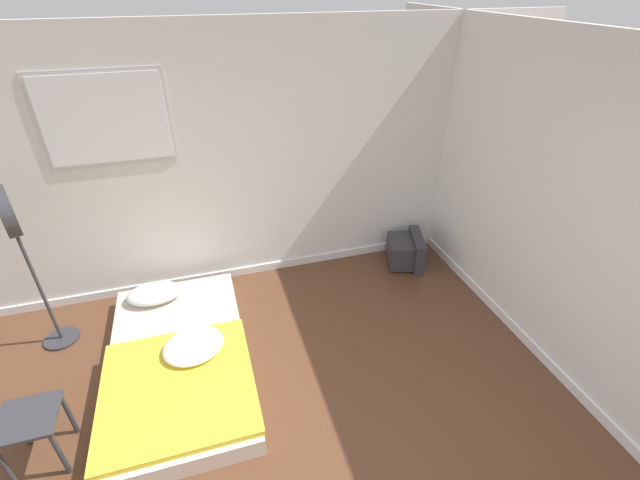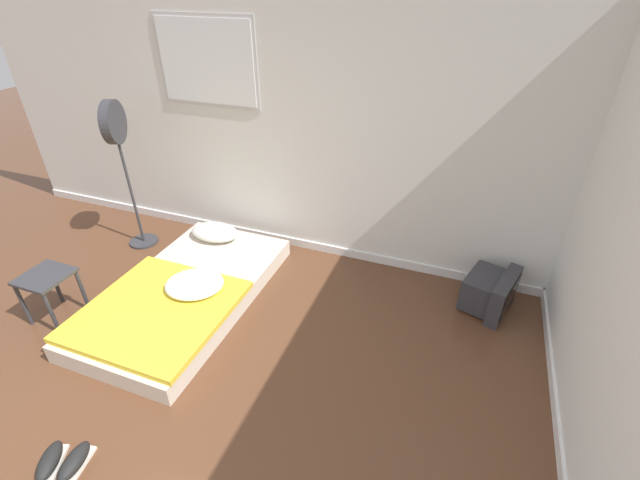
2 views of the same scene
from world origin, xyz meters
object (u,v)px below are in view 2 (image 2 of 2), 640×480
at_px(mattress_bed, 186,291).
at_px(sneaker_pair, 62,462).
at_px(side_stool, 48,284).
at_px(standing_fan, 118,142).
at_px(crt_tv, 491,292).

relative_size(mattress_bed, sneaker_pair, 6.16).
relative_size(side_stool, standing_fan, 0.29).
relative_size(mattress_bed, standing_fan, 1.31).
distance_m(side_stool, sneaker_pair, 1.54).
height_order(crt_tv, side_stool, side_stool).
distance_m(mattress_bed, sneaker_pair, 1.59).
xyz_separation_m(crt_tv, standing_fan, (-3.61, -0.20, 0.98)).
distance_m(mattress_bed, standing_fan, 1.62).
bearing_deg(standing_fan, sneaker_pair, -60.35).
xyz_separation_m(side_stool, sneaker_pair, (1.13, -1.00, -0.31)).
bearing_deg(side_stool, mattress_bed, 32.14).
bearing_deg(crt_tv, side_stool, -157.52).
bearing_deg(sneaker_pair, crt_tv, 46.25).
bearing_deg(mattress_bed, crt_tv, 18.69).
xyz_separation_m(mattress_bed, sneaker_pair, (0.23, -1.57, -0.06)).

